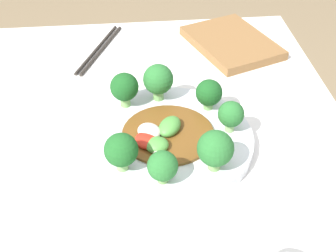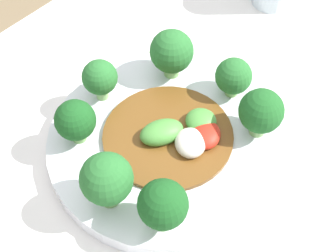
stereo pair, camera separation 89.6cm
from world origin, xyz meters
TOP-DOWN VIEW (x-y plane):
  - plate at (0.02, -0.05)m, footprint 0.29×0.29m
  - broccoli_west at (-0.09, -0.03)m, footprint 0.05×0.05m
  - broccoli_east at (0.12, -0.04)m, footprint 0.06×0.06m
  - broccoli_southeast at (0.09, -0.13)m, footprint 0.05×0.05m
  - broccoli_northeast at (0.11, 0.02)m, footprint 0.05×0.05m
  - broccoli_south at (0.02, -0.16)m, footprint 0.05×0.05m
  - broccoli_northwest at (-0.06, 0.03)m, footprint 0.05×0.05m
  - broccoli_southwest at (-0.07, -0.11)m, footprint 0.06×0.06m
  - stirfry_center at (0.01, -0.04)m, footprint 0.16×0.16m
  - chopsticks at (0.36, 0.08)m, footprint 0.21×0.10m
  - cutting_board at (0.34, -0.23)m, footprint 0.26×0.22m

SIDE VIEW (x-z plane):
  - chopsticks at x=0.36m, z-range 0.70..0.71m
  - cutting_board at x=0.34m, z-range 0.70..0.72m
  - plate at x=0.02m, z-range 0.70..0.73m
  - stirfry_center at x=0.01m, z-range 0.72..0.75m
  - broccoli_west at x=-0.09m, z-range 0.73..0.78m
  - broccoli_southeast at x=0.09m, z-range 0.73..0.79m
  - broccoli_south at x=0.02m, z-range 0.73..0.79m
  - broccoli_northwest at x=-0.06m, z-range 0.73..0.80m
  - broccoli_southwest at x=-0.07m, z-range 0.73..0.80m
  - broccoli_northeast at x=0.11m, z-range 0.73..0.80m
  - broccoli_east at x=0.12m, z-range 0.73..0.80m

